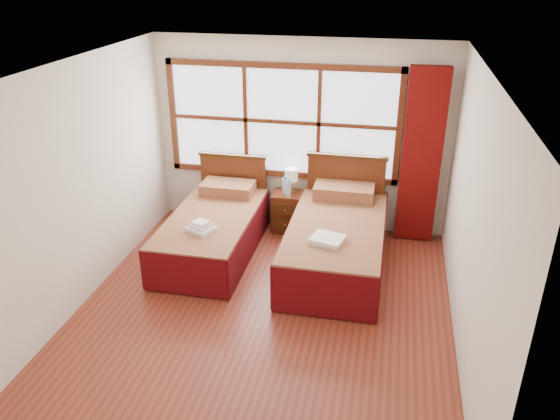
# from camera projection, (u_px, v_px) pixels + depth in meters

# --- Properties ---
(floor) EXTENTS (4.50, 4.50, 0.00)m
(floor) POSITION_uv_depth(u_px,v_px,m) (263.00, 312.00, 5.92)
(floor) COLOR maroon
(floor) RESTS_ON ground
(ceiling) EXTENTS (4.50, 4.50, 0.00)m
(ceiling) POSITION_uv_depth(u_px,v_px,m) (259.00, 70.00, 4.82)
(ceiling) COLOR white
(ceiling) RESTS_ON wall_back
(wall_back) EXTENTS (4.00, 0.00, 4.00)m
(wall_back) POSITION_uv_depth(u_px,v_px,m) (301.00, 136.00, 7.37)
(wall_back) COLOR silver
(wall_back) RESTS_ON floor
(wall_left) EXTENTS (0.00, 4.50, 4.50)m
(wall_left) POSITION_uv_depth(u_px,v_px,m) (77.00, 187.00, 5.75)
(wall_left) COLOR silver
(wall_left) RESTS_ON floor
(wall_right) EXTENTS (0.00, 4.50, 4.50)m
(wall_right) POSITION_uv_depth(u_px,v_px,m) (473.00, 222.00, 5.00)
(wall_right) COLOR silver
(wall_right) RESTS_ON floor
(window) EXTENTS (3.16, 0.06, 1.56)m
(window) POSITION_uv_depth(u_px,v_px,m) (282.00, 122.00, 7.29)
(window) COLOR white
(window) RESTS_ON wall_back
(curtain) EXTENTS (0.50, 0.16, 2.30)m
(curtain) POSITION_uv_depth(u_px,v_px,m) (421.00, 157.00, 7.00)
(curtain) COLOR #690B0A
(curtain) RESTS_ON wall_back
(bed_left) EXTENTS (1.04, 2.06, 1.01)m
(bed_left) POSITION_uv_depth(u_px,v_px,m) (214.00, 230.00, 7.03)
(bed_left) COLOR #41240D
(bed_left) RESTS_ON floor
(bed_right) EXTENTS (1.15, 2.23, 1.12)m
(bed_right) POSITION_uv_depth(u_px,v_px,m) (337.00, 240.00, 6.72)
(bed_right) COLOR #41240D
(bed_right) RESTS_ON floor
(nightstand) EXTENTS (0.42, 0.42, 0.56)m
(nightstand) POSITION_uv_depth(u_px,v_px,m) (288.00, 212.00, 7.60)
(nightstand) COLOR #572613
(nightstand) RESTS_ON floor
(towels_left) EXTENTS (0.37, 0.35, 0.12)m
(towels_left) POSITION_uv_depth(u_px,v_px,m) (201.00, 227.00, 6.48)
(towels_left) COLOR white
(towels_left) RESTS_ON bed_left
(towels_right) EXTENTS (0.42, 0.39, 0.06)m
(towels_right) POSITION_uv_depth(u_px,v_px,m) (328.00, 239.00, 6.12)
(towels_right) COLOR white
(towels_right) RESTS_ON bed_right
(lamp) EXTENTS (0.17, 0.17, 0.34)m
(lamp) POSITION_uv_depth(u_px,v_px,m) (291.00, 176.00, 7.42)
(lamp) COLOR gold
(lamp) RESTS_ON nightstand
(bottle_near) EXTENTS (0.07, 0.07, 0.25)m
(bottle_near) POSITION_uv_depth(u_px,v_px,m) (285.00, 186.00, 7.42)
(bottle_near) COLOR silver
(bottle_near) RESTS_ON nightstand
(bottle_far) EXTENTS (0.06, 0.06, 0.24)m
(bottle_far) POSITION_uv_depth(u_px,v_px,m) (289.00, 189.00, 7.33)
(bottle_far) COLOR silver
(bottle_far) RESTS_ON nightstand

